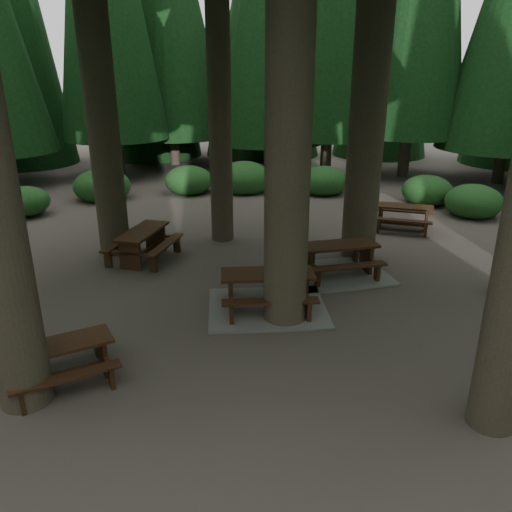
# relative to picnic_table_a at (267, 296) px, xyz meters

# --- Properties ---
(ground) EXTENTS (80.00, 80.00, 0.00)m
(ground) POSITION_rel_picnic_table_a_xyz_m (-0.41, -0.59, -0.29)
(ground) COLOR #504741
(ground) RESTS_ON ground
(picnic_table_a) EXTENTS (2.81, 2.49, 0.82)m
(picnic_table_a) POSITION_rel_picnic_table_a_xyz_m (0.00, 0.00, 0.00)
(picnic_table_a) COLOR gray
(picnic_table_a) RESTS_ON ground
(picnic_table_b) EXTENTS (1.67, 1.99, 0.81)m
(picnic_table_b) POSITION_rel_picnic_table_a_xyz_m (-3.59, 2.40, 0.25)
(picnic_table_b) COLOR #34190F
(picnic_table_b) RESTS_ON ground
(picnic_table_c) EXTENTS (2.92, 2.70, 0.80)m
(picnic_table_c) POSITION_rel_picnic_table_a_xyz_m (1.45, 2.09, -0.01)
(picnic_table_c) COLOR gray
(picnic_table_c) RESTS_ON ground
(picnic_table_d) EXTENTS (1.95, 1.67, 0.76)m
(picnic_table_d) POSITION_rel_picnic_table_a_xyz_m (3.48, 6.18, 0.21)
(picnic_table_d) COLOR #34190F
(picnic_table_d) RESTS_ON ground
(picnic_table_e) EXTENTS (2.07, 2.01, 0.70)m
(picnic_table_e) POSITION_rel_picnic_table_a_xyz_m (-2.90, -3.06, 0.18)
(picnic_table_e) COLOR #34190F
(picnic_table_e) RESTS_ON ground
(shrub_ring) EXTENTS (23.86, 24.64, 1.49)m
(shrub_ring) POSITION_rel_picnic_table_a_xyz_m (0.30, 0.16, 0.11)
(shrub_ring) COLOR #1E5823
(shrub_ring) RESTS_ON ground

